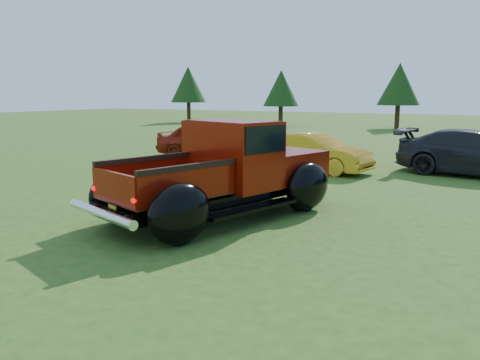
{
  "coord_description": "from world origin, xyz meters",
  "views": [
    {
      "loc": [
        4.04,
        -6.94,
        2.63
      ],
      "look_at": [
        0.09,
        0.2,
        1.13
      ],
      "focal_mm": 35.0,
      "sensor_mm": 36.0,
      "label": 1
    }
  ],
  "objects_px": {
    "pickup_truck": "(233,170)",
    "tree_west": "(281,88)",
    "tree_far_west": "(188,85)",
    "show_car_red": "(208,141)",
    "tree_mid_left": "(399,84)",
    "show_car_yellow": "(314,152)",
    "show_car_grey": "(480,153)"
  },
  "relations": [
    {
      "from": "pickup_truck",
      "to": "tree_west",
      "type": "bearing_deg",
      "value": 129.33
    },
    {
      "from": "tree_far_west",
      "to": "pickup_truck",
      "type": "xyz_separation_m",
      "value": [
        20.95,
        -28.08,
        -2.54
      ]
    },
    {
      "from": "tree_far_west",
      "to": "show_car_red",
      "type": "distance_m",
      "value": 25.96
    },
    {
      "from": "tree_west",
      "to": "tree_mid_left",
      "type": "height_order",
      "value": "tree_mid_left"
    },
    {
      "from": "pickup_truck",
      "to": "show_car_yellow",
      "type": "height_order",
      "value": "pickup_truck"
    },
    {
      "from": "tree_far_west",
      "to": "pickup_truck",
      "type": "bearing_deg",
      "value": -53.28
    },
    {
      "from": "tree_far_west",
      "to": "tree_west",
      "type": "relative_size",
      "value": 1.13
    },
    {
      "from": "tree_far_west",
      "to": "show_car_red",
      "type": "height_order",
      "value": "tree_far_west"
    },
    {
      "from": "tree_mid_left",
      "to": "show_car_red",
      "type": "xyz_separation_m",
      "value": [
        -3.5,
        -21.63,
        -2.65
      ]
    },
    {
      "from": "tree_mid_left",
      "to": "tree_far_west",
      "type": "bearing_deg",
      "value": -176.99
    },
    {
      "from": "show_car_yellow",
      "to": "show_car_grey",
      "type": "relative_size",
      "value": 0.76
    },
    {
      "from": "tree_west",
      "to": "show_car_yellow",
      "type": "xyz_separation_m",
      "value": [
        10.5,
        -20.61,
        -2.46
      ]
    },
    {
      "from": "tree_far_west",
      "to": "tree_west",
      "type": "distance_m",
      "value": 10.06
    },
    {
      "from": "tree_west",
      "to": "show_car_yellow",
      "type": "height_order",
      "value": "tree_west"
    },
    {
      "from": "tree_mid_left",
      "to": "show_car_red",
      "type": "relative_size",
      "value": 1.16
    },
    {
      "from": "tree_far_west",
      "to": "show_car_yellow",
      "type": "height_order",
      "value": "tree_far_west"
    },
    {
      "from": "show_car_red",
      "to": "show_car_yellow",
      "type": "height_order",
      "value": "show_car_red"
    },
    {
      "from": "show_car_red",
      "to": "show_car_grey",
      "type": "bearing_deg",
      "value": -93.06
    },
    {
      "from": "tree_mid_left",
      "to": "show_car_red",
      "type": "distance_m",
      "value": 22.07
    },
    {
      "from": "tree_far_west",
      "to": "show_car_grey",
      "type": "xyz_separation_m",
      "value": [
        25.55,
        -20.0,
        -2.77
      ]
    },
    {
      "from": "pickup_truck",
      "to": "tree_far_west",
      "type": "bearing_deg",
      "value": 144.03
    },
    {
      "from": "tree_west",
      "to": "show_car_red",
      "type": "xyz_separation_m",
      "value": [
        5.5,
        -19.63,
        -2.37
      ]
    },
    {
      "from": "pickup_truck",
      "to": "show_car_grey",
      "type": "distance_m",
      "value": 9.31
    },
    {
      "from": "tree_west",
      "to": "tree_far_west",
      "type": "bearing_deg",
      "value": 174.29
    },
    {
      "from": "tree_far_west",
      "to": "show_car_yellow",
      "type": "bearing_deg",
      "value": -46.51
    },
    {
      "from": "tree_west",
      "to": "show_car_yellow",
      "type": "relative_size",
      "value": 1.17
    },
    {
      "from": "tree_far_west",
      "to": "tree_mid_left",
      "type": "height_order",
      "value": "tree_far_west"
    },
    {
      "from": "show_car_red",
      "to": "show_car_yellow",
      "type": "relative_size",
      "value": 1.1
    },
    {
      "from": "tree_west",
      "to": "show_car_yellow",
      "type": "bearing_deg",
      "value": -63.0
    },
    {
      "from": "tree_far_west",
      "to": "pickup_truck",
      "type": "relative_size",
      "value": 0.88
    },
    {
      "from": "tree_mid_left",
      "to": "show_car_grey",
      "type": "relative_size",
      "value": 0.97
    },
    {
      "from": "tree_mid_left",
      "to": "show_car_yellow",
      "type": "bearing_deg",
      "value": -86.2
    }
  ]
}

